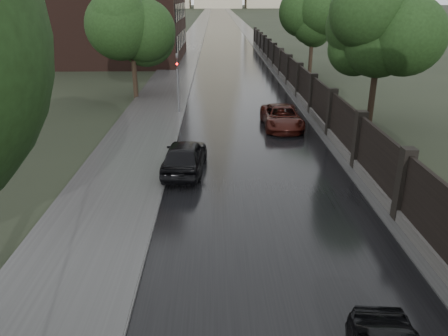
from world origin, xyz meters
TOP-DOWN VIEW (x-y plane):
  - road at (0.00, 190.00)m, footprint 8.00×420.00m
  - sidewalk_left at (-6.00, 190.00)m, footprint 4.00×420.00m
  - verge_right at (5.50, 190.00)m, footprint 3.00×420.00m
  - fence_right at (4.60, 32.01)m, footprint 0.45×75.72m
  - tree_left_far at (-8.00, 30.00)m, footprint 4.25×4.25m
  - tree_right_b at (7.50, 22.00)m, footprint 4.08×4.08m
  - tree_right_c at (7.50, 40.00)m, footprint 4.08×4.08m
  - traffic_light at (-4.30, 24.99)m, footprint 0.16×0.32m
  - hatchback_left at (-3.25, 14.77)m, footprint 2.06×4.47m
  - car_right_far at (2.10, 21.69)m, footprint 2.23×4.76m

SIDE VIEW (x-z plane):
  - road at x=0.00m, z-range 0.00..0.02m
  - verge_right at x=5.50m, z-range 0.00..0.08m
  - sidewalk_left at x=-6.00m, z-range 0.00..0.16m
  - car_right_far at x=2.10m, z-range 0.00..1.32m
  - hatchback_left at x=-3.25m, z-range 0.00..1.48m
  - fence_right at x=4.60m, z-range -0.34..2.36m
  - traffic_light at x=-4.30m, z-range 0.40..4.40m
  - tree_right_b at x=7.50m, z-range 1.44..8.46m
  - tree_right_c at x=7.50m, z-range 1.44..8.46m
  - tree_left_far at x=-8.00m, z-range 1.55..8.94m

